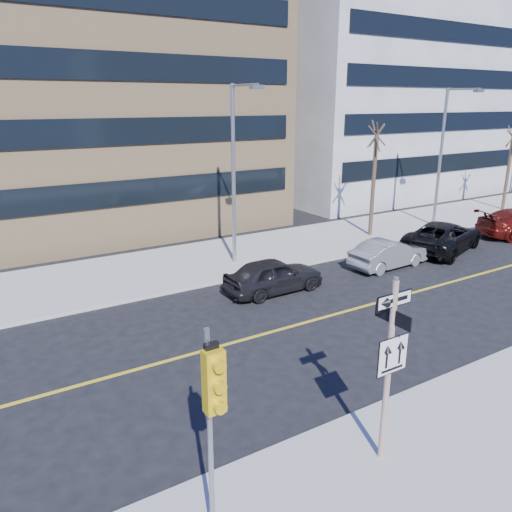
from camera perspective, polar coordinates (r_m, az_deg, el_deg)
ground at (r=13.35m, az=6.06°, el=-16.51°), size 120.00×120.00×0.00m
far_sidewalk at (r=33.22m, az=18.24°, el=3.63°), size 66.00×6.00×0.15m
road_centerline at (r=23.96m, az=23.29°, el=-2.19°), size 40.00×0.14×0.01m
sign_pole at (r=10.53m, az=15.00°, el=-11.52°), size 0.92×0.92×4.06m
traffic_signal at (r=8.00m, az=-4.90°, el=-15.93°), size 0.32×0.45×4.00m
parked_car_a at (r=20.09m, az=2.03°, el=-2.22°), size 1.72×4.18×1.42m
parked_car_b at (r=23.88m, az=14.91°, el=0.26°), size 1.59×4.08×1.33m
parked_car_c at (r=27.38m, az=20.58°, el=2.11°), size 4.20×6.08×1.54m
streetlight_a at (r=22.46m, az=-2.30°, el=10.47°), size 0.55×2.25×8.00m
streetlight_b at (r=31.73m, az=20.77°, el=11.38°), size 0.55×2.25×8.00m
street_tree_west at (r=28.29m, az=13.61°, el=12.98°), size 1.80×1.80×6.35m
building_brick at (r=34.89m, az=-17.77°, el=19.10°), size 18.00×18.00×18.00m
building_grey_mid at (r=45.01m, az=12.33°, el=16.99°), size 20.00×16.00×15.00m
building_grey_far at (r=63.02m, az=24.92°, el=16.27°), size 18.00×18.00×16.00m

